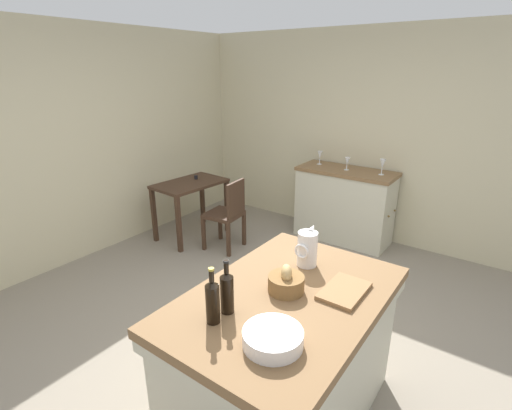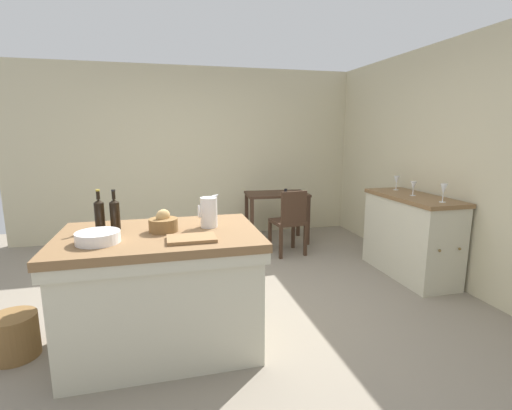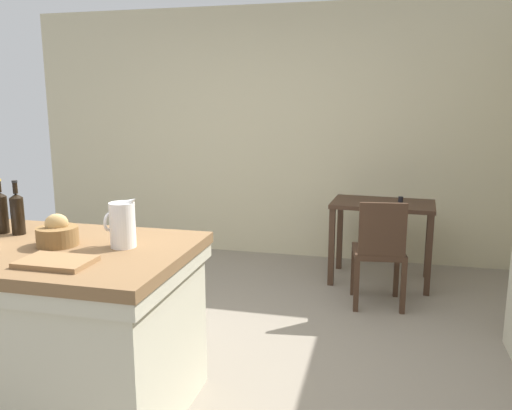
% 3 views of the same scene
% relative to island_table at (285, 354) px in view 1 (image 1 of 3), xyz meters
% --- Properties ---
extents(ground_plane, '(6.76, 6.76, 0.00)m').
position_rel_island_table_xyz_m(ground_plane, '(0.50, 0.55, -0.49)').
color(ground_plane, gray).
extents(wall_back, '(5.32, 0.12, 2.60)m').
position_rel_island_table_xyz_m(wall_back, '(0.50, 3.15, 0.81)').
color(wall_back, beige).
rests_on(wall_back, ground).
extents(wall_right, '(0.12, 5.20, 2.60)m').
position_rel_island_table_xyz_m(wall_right, '(3.10, 0.55, 0.81)').
color(wall_right, beige).
rests_on(wall_right, ground).
extents(island_table, '(1.44, 0.97, 0.91)m').
position_rel_island_table_xyz_m(island_table, '(0.00, 0.00, 0.00)').
color(island_table, brown).
rests_on(island_table, ground).
extents(side_cabinet, '(0.52, 1.22, 0.93)m').
position_rel_island_table_xyz_m(side_cabinet, '(2.76, 0.82, -0.02)').
color(side_cabinet, brown).
rests_on(side_cabinet, ground).
extents(writing_desk, '(0.94, 0.62, 0.80)m').
position_rel_island_table_xyz_m(writing_desk, '(1.67, 2.47, 0.13)').
color(writing_desk, '#3D281C').
rests_on(writing_desk, ground).
extents(wooden_chair, '(0.45, 0.45, 0.88)m').
position_rel_island_table_xyz_m(wooden_chair, '(1.66, 1.84, -0.01)').
color(wooden_chair, '#3D281C').
rests_on(wooden_chair, ground).
extents(pitcher, '(0.17, 0.13, 0.27)m').
position_rel_island_table_xyz_m(pitcher, '(0.37, 0.08, 0.54)').
color(pitcher, white).
rests_on(pitcher, island_table).
extents(wash_bowl, '(0.29, 0.29, 0.08)m').
position_rel_island_table_xyz_m(wash_bowl, '(-0.39, -0.16, 0.46)').
color(wash_bowl, white).
rests_on(wash_bowl, island_table).
extents(bread_basket, '(0.21, 0.21, 0.17)m').
position_rel_island_table_xyz_m(bread_basket, '(0.03, 0.02, 0.48)').
color(bread_basket, brown).
rests_on(bread_basket, island_table).
extents(cutting_board, '(0.33, 0.22, 0.02)m').
position_rel_island_table_xyz_m(cutting_board, '(0.21, -0.26, 0.43)').
color(cutting_board, olive).
rests_on(cutting_board, island_table).
extents(wine_bottle_dark, '(0.07, 0.07, 0.31)m').
position_rel_island_table_xyz_m(wine_bottle_dark, '(-0.32, 0.17, 0.54)').
color(wine_bottle_dark, black).
rests_on(wine_bottle_dark, island_table).
extents(wine_bottle_amber, '(0.07, 0.07, 0.31)m').
position_rel_island_table_xyz_m(wine_bottle_amber, '(-0.43, 0.18, 0.54)').
color(wine_bottle_amber, black).
rests_on(wine_bottle_amber, island_table).
extents(wine_glass_far_left, '(0.07, 0.07, 0.19)m').
position_rel_island_table_xyz_m(wine_glass_far_left, '(2.78, 0.40, 0.57)').
color(wine_glass_far_left, white).
rests_on(wine_glass_far_left, side_cabinet).
extents(wine_glass_left, '(0.07, 0.07, 0.16)m').
position_rel_island_table_xyz_m(wine_glass_left, '(2.75, 0.82, 0.55)').
color(wine_glass_left, white).
rests_on(wine_glass_left, side_cabinet).
extents(wine_glass_middle, '(0.07, 0.07, 0.17)m').
position_rel_island_table_xyz_m(wine_glass_middle, '(2.81, 1.23, 0.56)').
color(wine_glass_middle, white).
rests_on(wine_glass_middle, side_cabinet).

